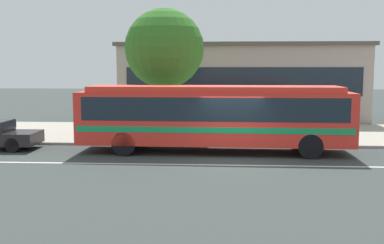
% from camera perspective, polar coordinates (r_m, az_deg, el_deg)
% --- Properties ---
extents(ground_plane, '(120.00, 120.00, 0.00)m').
position_cam_1_polar(ground_plane, '(18.08, 4.99, -4.84)').
color(ground_plane, '#343C3A').
extents(sidewalk_slab, '(60.00, 8.00, 0.12)m').
position_cam_1_polar(sidewalk_slab, '(25.13, 4.59, -1.40)').
color(sidewalk_slab, '#A49C8C').
rests_on(sidewalk_slab, ground_plane).
extents(lane_stripe_center, '(56.00, 0.16, 0.01)m').
position_cam_1_polar(lane_stripe_center, '(17.29, 5.06, -5.37)').
color(lane_stripe_center, silver).
rests_on(lane_stripe_center, ground_plane).
extents(transit_bus, '(11.56, 2.77, 2.86)m').
position_cam_1_polar(transit_bus, '(19.62, 2.79, 1.01)').
color(transit_bus, red).
rests_on(transit_bus, ground_plane).
extents(pedestrian_waiting_near_sign, '(0.46, 0.46, 1.74)m').
position_cam_1_polar(pedestrian_waiting_near_sign, '(21.46, 1.59, 0.11)').
color(pedestrian_waiting_near_sign, '#283730').
rests_on(pedestrian_waiting_near_sign, sidewalk_slab).
extents(pedestrian_walking_along_curb, '(0.46, 0.46, 1.69)m').
position_cam_1_polar(pedestrian_walking_along_curb, '(22.53, -8.47, 0.28)').
color(pedestrian_walking_along_curb, '#3B3132').
rests_on(pedestrian_walking_along_curb, sidewalk_slab).
extents(pedestrian_standing_by_tree, '(0.43, 0.43, 1.71)m').
position_cam_1_polar(pedestrian_standing_by_tree, '(22.55, -8.89, 0.31)').
color(pedestrian_standing_by_tree, '#7E6B5A').
rests_on(pedestrian_standing_by_tree, sidewalk_slab).
extents(bus_stop_sign, '(0.08, 0.44, 2.57)m').
position_cam_1_polar(bus_stop_sign, '(21.95, 15.74, 1.65)').
color(bus_stop_sign, gray).
rests_on(bus_stop_sign, sidewalk_slab).
extents(street_tree_near_stop, '(4.06, 4.06, 6.52)m').
position_cam_1_polar(street_tree_near_stop, '(23.80, -3.45, 9.09)').
color(street_tree_near_stop, brown).
rests_on(street_tree_near_stop, sidewalk_slab).
extents(station_building, '(16.48, 7.07, 5.24)m').
position_cam_1_polar(station_building, '(32.41, 6.08, 4.99)').
color(station_building, '#A5968B').
rests_on(station_building, ground_plane).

